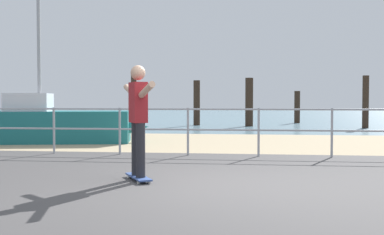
# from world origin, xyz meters

# --- Properties ---
(ground_plane) EXTENTS (24.00, 10.00, 0.04)m
(ground_plane) POSITION_xyz_m (0.00, -1.00, 0.00)
(ground_plane) COLOR #474444
(ground_plane) RESTS_ON ground
(beach_strip) EXTENTS (24.00, 6.00, 0.04)m
(beach_strip) POSITION_xyz_m (0.00, 7.00, 0.00)
(beach_strip) COLOR tan
(beach_strip) RESTS_ON ground
(sea_surface) EXTENTS (72.00, 50.00, 0.04)m
(sea_surface) POSITION_xyz_m (0.00, 35.00, 0.00)
(sea_surface) COLOR slate
(sea_surface) RESTS_ON ground
(railing_fence) EXTENTS (12.17, 0.05, 1.05)m
(railing_fence) POSITION_xyz_m (-2.40, 3.60, 0.70)
(railing_fence) COLOR #9EA0A5
(railing_fence) RESTS_ON ground
(sailboat) EXTENTS (5.07, 2.21, 5.58)m
(sailboat) POSITION_xyz_m (-4.98, 6.25, 0.53)
(sailboat) COLOR #19666B
(sailboat) RESTS_ON ground
(skateboard) EXTENTS (0.56, 0.80, 0.08)m
(skateboard) POSITION_xyz_m (-1.21, 0.33, 0.07)
(skateboard) COLOR #334C8C
(skateboard) RESTS_ON ground
(skateboarder) EXTENTS (0.78, 1.31, 1.65)m
(skateboarder) POSITION_xyz_m (-1.21, 0.33, 1.02)
(skateboarder) COLOR #26262B
(skateboarder) RESTS_ON skateboard
(groyne_post_0) EXTENTS (0.24, 0.24, 2.39)m
(groyne_post_0) POSITION_xyz_m (-4.49, 13.32, 1.19)
(groyne_post_0) COLOR #332319
(groyne_post_0) RESTS_ON ground
(groyne_post_1) EXTENTS (0.31, 0.31, 2.13)m
(groyne_post_1) POSITION_xyz_m (-2.04, 15.64, 1.06)
(groyne_post_1) COLOR #332319
(groyne_post_1) RESTS_ON ground
(groyne_post_2) EXTENTS (0.35, 0.35, 2.21)m
(groyne_post_2) POSITION_xyz_m (0.41, 15.16, 1.11)
(groyne_post_2) COLOR #332319
(groyne_post_2) RESTS_ON ground
(groyne_post_3) EXTENTS (0.29, 0.29, 1.67)m
(groyne_post_3) POSITION_xyz_m (2.85, 18.39, 0.83)
(groyne_post_3) COLOR #332319
(groyne_post_3) RESTS_ON ground
(groyne_post_4) EXTENTS (0.27, 0.27, 2.24)m
(groyne_post_4) POSITION_xyz_m (5.30, 14.31, 1.12)
(groyne_post_4) COLOR #332319
(groyne_post_4) RESTS_ON ground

